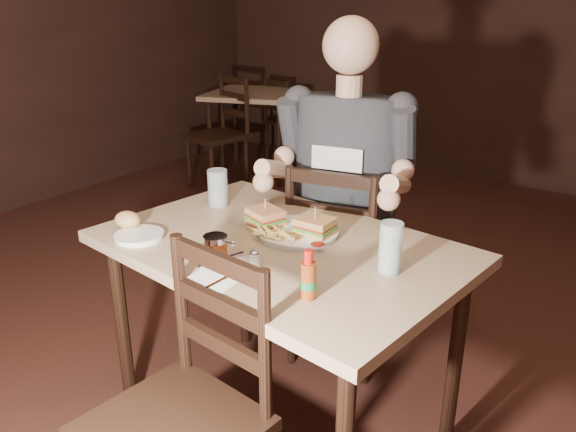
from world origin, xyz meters
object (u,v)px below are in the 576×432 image
Objects in this scene: diner at (344,149)px; dinner_plate at (298,233)px; bg_table at (255,102)px; hot_sauce at (308,274)px; main_table at (280,264)px; glass_left at (218,188)px; chair_far at (343,261)px; syrup_dispenser at (216,251)px; side_plate at (139,237)px; chair_near at (172,428)px; bg_chair_near at (216,135)px; glass_right at (390,248)px; bg_chair_far at (289,121)px.

dinner_plate is (0.06, -0.43, -0.20)m from diner.
hot_sauce reaches higher than bg_table.
main_table is 4.70× the size of dinner_plate.
glass_left is (1.71, -2.49, 0.16)m from bg_table.
main_table is 0.41m from hot_sauce.
diner is 0.85m from hot_sauce.
syrup_dispenser is (-0.01, -0.81, 0.36)m from chair_far.
diner is at bearing 63.55° from side_plate.
glass_left is at bearing 128.67° from chair_near.
bg_chair_near is at bearing 126.04° from side_plate.
bg_table is 10.36× the size of syrup_dispenser.
side_plate is (-0.37, -0.80, 0.31)m from chair_far.
syrup_dispenser is at bearing -1.80° from side_plate.
main_table is 1.43× the size of chair_near.
chair_far is 9.45× the size of syrup_dispenser.
chair_far is at bearing 65.54° from side_plate.
dinner_plate is (-0.04, 0.68, 0.32)m from chair_near.
glass_left is (-0.42, 0.17, 0.15)m from main_table.
hot_sauce is at bearing -2.05° from side_plate.
bg_chair_near reaches higher than dinner_plate.
side_plate is at bearing -143.06° from dinner_plate.
hot_sauce reaches higher than dinner_plate.
diner reaches higher than chair_far.
glass_left is at bearing 37.51° from chair_far.
side_plate reaches higher than bg_table.
main_table is at bearing -94.92° from diner.
bg_chair_near reaches higher than glass_right.
syrup_dispenser reaches higher than bg_chair_far.
chair_far is 3.36m from bg_chair_far.
syrup_dispenser is (0.35, -0.42, -0.02)m from glass_left.
hot_sauce is at bearing -113.35° from glass_right.
side_plate is at bearing 127.87° from bg_chair_far.
diner is at bearing 98.15° from dinner_plate.
side_plate is (1.71, -3.45, 0.36)m from bg_chair_far.
bg_chair_far is at bearing -61.85° from chair_far.
hot_sauce is (0.26, -0.35, 0.06)m from dinner_plate.
glass_left is (1.71, -1.94, 0.37)m from bg_chair_near.
glass_right is at bearing 0.74° from main_table.
bg_table is at bearing 130.77° from chair_near.
chair_near is at bearing -86.36° from dinner_plate.
dinner_plate is at bearing 84.75° from syrup_dispenser.
bg_chair_near reaches higher than hot_sauce.
glass_right reaches higher than bg_table.
hot_sauce is at bearing -43.47° from main_table.
chair_far is at bearing 95.48° from main_table.
bg_chair_near is 3.15m from syrup_dispenser.
glass_right is (0.81, -0.16, 0.01)m from glass_left.
glass_left is 1.02× the size of hot_sauce.
chair_far is 5.88× the size of glass_right.
bg_table is at bearing 129.48° from hot_sauce.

